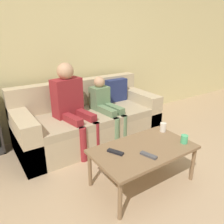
% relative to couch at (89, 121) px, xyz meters
% --- Properties ---
extents(ground_plane, '(22.00, 22.00, 0.00)m').
position_rel_couch_xyz_m(ground_plane, '(0.10, -1.84, -0.29)').
color(ground_plane, tan).
extents(wall_back, '(12.00, 0.06, 2.60)m').
position_rel_couch_xyz_m(wall_back, '(0.10, 0.56, 1.01)').
color(wall_back, beige).
rests_on(wall_back, ground_plane).
extents(couch, '(2.06, 0.89, 0.86)m').
position_rel_couch_xyz_m(couch, '(0.00, 0.00, 0.00)').
color(couch, tan).
rests_on(couch, ground_plane).
extents(coffee_table, '(1.06, 0.62, 0.43)m').
position_rel_couch_xyz_m(coffee_table, '(-0.01, -1.21, 0.09)').
color(coffee_table, brown).
rests_on(coffee_table, ground_plane).
extents(person_adult, '(0.44, 0.66, 1.18)m').
position_rel_couch_xyz_m(person_adult, '(-0.30, -0.08, 0.40)').
color(person_adult, maroon).
rests_on(person_adult, ground_plane).
extents(person_child, '(0.30, 0.63, 0.94)m').
position_rel_couch_xyz_m(person_child, '(0.21, -0.14, 0.25)').
color(person_child, '#66845B').
rests_on(person_child, ground_plane).
extents(cup_near, '(0.07, 0.07, 0.11)m').
position_rel_couch_xyz_m(cup_near, '(0.44, -1.04, 0.19)').
color(cup_near, silver).
rests_on(cup_near, coffee_table).
extents(cup_far, '(0.07, 0.07, 0.09)m').
position_rel_couch_xyz_m(cup_far, '(0.42, -1.37, 0.18)').
color(cup_far, '#4CB77A').
rests_on(cup_far, coffee_table).
extents(tv_remote_0, '(0.12, 0.17, 0.02)m').
position_rel_couch_xyz_m(tv_remote_0, '(-0.31, -1.13, 0.14)').
color(tv_remote_0, black).
rests_on(tv_remote_0, coffee_table).
extents(tv_remote_1, '(0.09, 0.18, 0.02)m').
position_rel_couch_xyz_m(tv_remote_1, '(-0.08, -1.35, 0.14)').
color(tv_remote_1, '#47474C').
rests_on(tv_remote_1, coffee_table).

